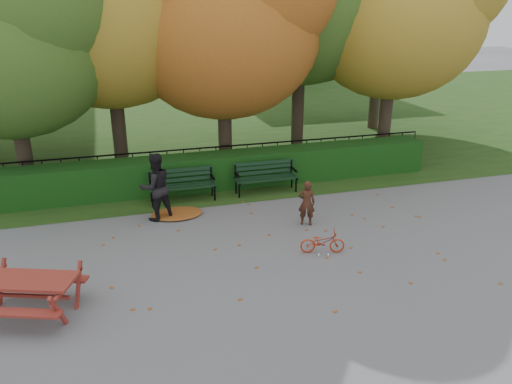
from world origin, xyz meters
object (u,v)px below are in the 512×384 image
object	(u,v)px
picnic_table	(27,287)
child	(307,203)
tree_a	(14,29)
bench_left	(182,183)
bench_right	(265,175)
tree_c	(235,14)
bicycle	(322,242)
tree_e	(408,5)
adult	(156,187)

from	to	relation	value
picnic_table	child	world-z (taller)	child
tree_a	bench_left	size ratio (longest dim) A/B	4.16
child	bench_right	bearing A→B (deg)	-61.50
tree_c	bench_right	xyz separation A→B (m)	(0.27, -2.26, -4.30)
tree_c	child	size ratio (longest dim) A/B	7.00
tree_a	bicycle	bearing A→B (deg)	-42.51
bench_left	bench_right	distance (m)	2.40
tree_a	tree_e	xyz separation A→B (m)	(11.71, 0.19, 0.56)
tree_a	tree_c	distance (m)	6.04
bench_left	tree_e	bearing A→B (deg)	14.81
tree_e	child	distance (m)	8.20
child	adult	xyz separation A→B (m)	(-3.49, 1.36, 0.29)
tree_c	tree_e	bearing A→B (deg)	-1.93
tree_a	bench_left	world-z (taller)	tree_a
tree_a	picnic_table	bearing A→B (deg)	-85.48
tree_e	adult	distance (m)	10.11
bench_left	child	size ratio (longest dim) A/B	1.58
tree_c	adult	world-z (taller)	tree_c
bench_left	picnic_table	size ratio (longest dim) A/B	0.89
tree_e	child	size ratio (longest dim) A/B	7.14
tree_a	adult	size ratio (longest dim) A/B	4.32
tree_e	picnic_table	size ratio (longest dim) A/B	4.04
tree_c	bicycle	bearing A→B (deg)	-86.78
bicycle	tree_e	bearing A→B (deg)	-26.57
tree_a	child	bearing A→B (deg)	-33.43
tree_a	tree_c	xyz separation A→B (m)	(6.02, 0.38, 0.30)
tree_e	bench_right	distance (m)	7.38
tree_e	bench_left	bearing A→B (deg)	-165.19
bicycle	bench_left	bearing A→B (deg)	47.00
adult	bicycle	size ratio (longest dim) A/B	1.78
bench_right	adult	size ratio (longest dim) A/B	1.04
tree_c	bench_right	world-z (taller)	tree_c
picnic_table	bicycle	size ratio (longest dim) A/B	2.07
picnic_table	bench_right	bearing A→B (deg)	59.26
bench_left	picnic_table	distance (m)	5.77
tree_a	tree_e	distance (m)	11.73
child	adult	bearing A→B (deg)	0.43
tree_a	tree_e	world-z (taller)	tree_e
tree_c	tree_e	size ratio (longest dim) A/B	0.98
bench_right	bicycle	xyz separation A→B (m)	(0.08, -3.97, -0.26)
tree_e	bicycle	distance (m)	9.39
tree_c	bicycle	xyz separation A→B (m)	(0.35, -6.23, -4.57)
tree_a	bicycle	distance (m)	9.64
bench_left	child	distance (m)	3.65
bench_right	child	distance (m)	2.49
child	tree_c	bearing A→B (deg)	-61.54
tree_a	bicycle	xyz separation A→B (m)	(6.37, -5.84, -4.26)
tree_a	adult	world-z (taller)	tree_a
tree_c	bicycle	distance (m)	7.73
tree_a	tree_c	world-z (taller)	tree_c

